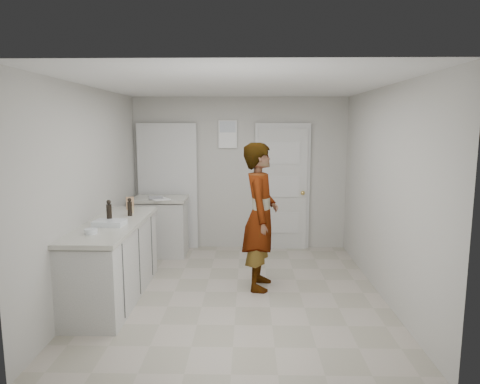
{
  "coord_description": "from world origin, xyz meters",
  "views": [
    {
      "loc": [
        0.14,
        -5.04,
        2.04
      ],
      "look_at": [
        0.03,
        0.4,
        1.19
      ],
      "focal_mm": 32.0,
      "sensor_mm": 36.0,
      "label": 1
    }
  ],
  "objects_px": {
    "person": "(260,216)",
    "oil_cruet_a": "(130,207)",
    "oil_cruet_b": "(109,212)",
    "egg_bowl": "(91,231)",
    "cake_mix_box": "(130,203)",
    "baking_dish": "(110,223)",
    "spice_jar": "(132,210)"
  },
  "relations": [
    {
      "from": "person",
      "to": "oil_cruet_b",
      "type": "distance_m",
      "value": 1.81
    },
    {
      "from": "cake_mix_box",
      "to": "oil_cruet_b",
      "type": "xyz_separation_m",
      "value": [
        -0.01,
        -0.84,
        0.05
      ]
    },
    {
      "from": "egg_bowl",
      "to": "cake_mix_box",
      "type": "bearing_deg",
      "value": 87.93
    },
    {
      "from": "baking_dish",
      "to": "egg_bowl",
      "type": "distance_m",
      "value": 0.39
    },
    {
      "from": "person",
      "to": "oil_cruet_a",
      "type": "bearing_deg",
      "value": 96.86
    },
    {
      "from": "cake_mix_box",
      "to": "oil_cruet_a",
      "type": "xyz_separation_m",
      "value": [
        0.11,
        -0.42,
        0.02
      ]
    },
    {
      "from": "oil_cruet_a",
      "to": "oil_cruet_b",
      "type": "relative_size",
      "value": 0.82
    },
    {
      "from": "spice_jar",
      "to": "oil_cruet_a",
      "type": "xyz_separation_m",
      "value": [
        0.02,
        -0.16,
        0.07
      ]
    },
    {
      "from": "baking_dish",
      "to": "oil_cruet_b",
      "type": "bearing_deg",
      "value": 108.04
    },
    {
      "from": "cake_mix_box",
      "to": "egg_bowl",
      "type": "relative_size",
      "value": 1.25
    },
    {
      "from": "oil_cruet_b",
      "to": "person",
      "type": "bearing_deg",
      "value": 14.4
    },
    {
      "from": "baking_dish",
      "to": "egg_bowl",
      "type": "height_order",
      "value": "baking_dish"
    },
    {
      "from": "oil_cruet_a",
      "to": "oil_cruet_b",
      "type": "bearing_deg",
      "value": -105.55
    },
    {
      "from": "cake_mix_box",
      "to": "person",
      "type": "bearing_deg",
      "value": -32.33
    },
    {
      "from": "spice_jar",
      "to": "egg_bowl",
      "type": "bearing_deg",
      "value": -97.33
    },
    {
      "from": "cake_mix_box",
      "to": "oil_cruet_b",
      "type": "height_order",
      "value": "oil_cruet_b"
    },
    {
      "from": "spice_jar",
      "to": "oil_cruet_a",
      "type": "distance_m",
      "value": 0.17
    },
    {
      "from": "cake_mix_box",
      "to": "spice_jar",
      "type": "relative_size",
      "value": 2.08
    },
    {
      "from": "spice_jar",
      "to": "egg_bowl",
      "type": "xyz_separation_m",
      "value": [
        -0.14,
        -1.06,
        -0.01
      ]
    },
    {
      "from": "cake_mix_box",
      "to": "oil_cruet_a",
      "type": "relative_size",
      "value": 0.74
    },
    {
      "from": "oil_cruet_b",
      "to": "baking_dish",
      "type": "distance_m",
      "value": 0.15
    },
    {
      "from": "person",
      "to": "spice_jar",
      "type": "xyz_separation_m",
      "value": [
        -1.65,
        0.14,
        0.05
      ]
    },
    {
      "from": "oil_cruet_a",
      "to": "baking_dish",
      "type": "height_order",
      "value": "oil_cruet_a"
    },
    {
      "from": "oil_cruet_a",
      "to": "egg_bowl",
      "type": "height_order",
      "value": "oil_cruet_a"
    },
    {
      "from": "person",
      "to": "cake_mix_box",
      "type": "height_order",
      "value": "person"
    },
    {
      "from": "oil_cruet_a",
      "to": "baking_dish",
      "type": "distance_m",
      "value": 0.54
    },
    {
      "from": "spice_jar",
      "to": "egg_bowl",
      "type": "relative_size",
      "value": 0.6
    },
    {
      "from": "cake_mix_box",
      "to": "spice_jar",
      "type": "height_order",
      "value": "cake_mix_box"
    },
    {
      "from": "person",
      "to": "egg_bowl",
      "type": "xyz_separation_m",
      "value": [
        -1.79,
        -0.93,
        0.03
      ]
    },
    {
      "from": "spice_jar",
      "to": "person",
      "type": "bearing_deg",
      "value": -4.71
    },
    {
      "from": "person",
      "to": "oil_cruet_a",
      "type": "height_order",
      "value": "person"
    },
    {
      "from": "oil_cruet_b",
      "to": "egg_bowl",
      "type": "xyz_separation_m",
      "value": [
        -0.04,
        -0.48,
        -0.11
      ]
    }
  ]
}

